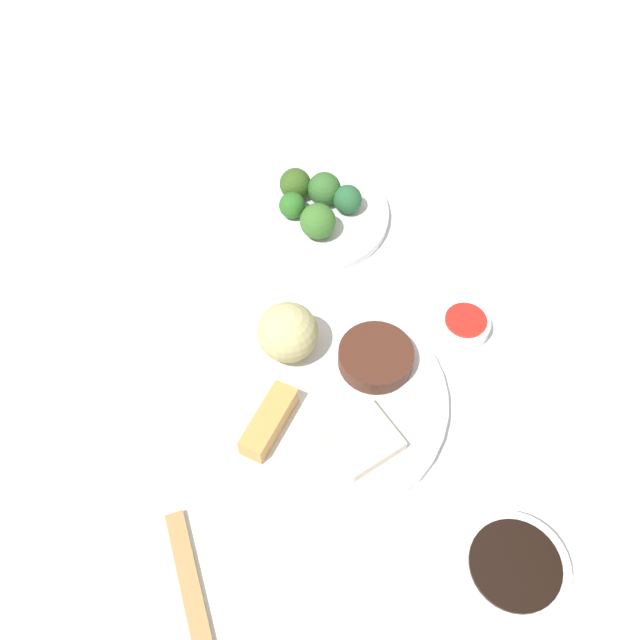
{
  "coord_description": "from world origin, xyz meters",
  "views": [
    {
      "loc": [
        0.08,
        0.39,
        0.76
      ],
      "look_at": [
        -0.01,
        -0.09,
        0.06
      ],
      "focal_mm": 38.91,
      "sensor_mm": 36.0,
      "label": 1
    }
  ],
  "objects_px": {
    "chopsticks_pair": "(196,614)",
    "main_plate": "(324,397)",
    "soy_sauce_bowl": "(511,571)",
    "sauce_ramekin_sweet_and_sour": "(464,326)",
    "broccoli_plate": "(312,214)"
  },
  "relations": [
    {
      "from": "chopsticks_pair",
      "to": "main_plate",
      "type": "bearing_deg",
      "value": -128.91
    },
    {
      "from": "broccoli_plate",
      "to": "soy_sauce_bowl",
      "type": "distance_m",
      "value": 0.55
    },
    {
      "from": "main_plate",
      "to": "chopsticks_pair",
      "type": "height_order",
      "value": "main_plate"
    },
    {
      "from": "soy_sauce_bowl",
      "to": "chopsticks_pair",
      "type": "relative_size",
      "value": 0.52
    },
    {
      "from": "soy_sauce_bowl",
      "to": "sauce_ramekin_sweet_and_sour",
      "type": "bearing_deg",
      "value": -99.5
    },
    {
      "from": "main_plate",
      "to": "chopsticks_pair",
      "type": "distance_m",
      "value": 0.28
    },
    {
      "from": "chopsticks_pair",
      "to": "sauce_ramekin_sweet_and_sour",
      "type": "bearing_deg",
      "value": -142.9
    },
    {
      "from": "broccoli_plate",
      "to": "main_plate",
      "type": "bearing_deg",
      "value": 81.92
    },
    {
      "from": "broccoli_plate",
      "to": "soy_sauce_bowl",
      "type": "height_order",
      "value": "soy_sauce_bowl"
    },
    {
      "from": "main_plate",
      "to": "sauce_ramekin_sweet_and_sour",
      "type": "relative_size",
      "value": 4.57
    },
    {
      "from": "sauce_ramekin_sweet_and_sour",
      "to": "chopsticks_pair",
      "type": "distance_m",
      "value": 0.46
    },
    {
      "from": "soy_sauce_bowl",
      "to": "sauce_ramekin_sweet_and_sour",
      "type": "xyz_separation_m",
      "value": [
        -0.05,
        -0.3,
        -0.01
      ]
    },
    {
      "from": "broccoli_plate",
      "to": "sauce_ramekin_sweet_and_sour",
      "type": "xyz_separation_m",
      "value": [
        -0.15,
        0.23,
        0.0
      ]
    },
    {
      "from": "main_plate",
      "to": "sauce_ramekin_sweet_and_sour",
      "type": "xyz_separation_m",
      "value": [
        -0.2,
        -0.06,
        0.0
      ]
    },
    {
      "from": "sauce_ramekin_sweet_and_sour",
      "to": "soy_sauce_bowl",
      "type": "bearing_deg",
      "value": 80.5
    }
  ]
}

